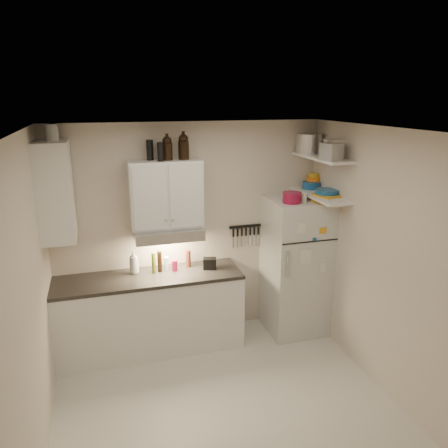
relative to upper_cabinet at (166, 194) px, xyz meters
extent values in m
cube|color=beige|center=(0.30, -1.33, -1.84)|extent=(3.20, 3.00, 0.02)
cube|color=white|center=(0.30, -1.33, 0.78)|extent=(3.20, 3.00, 0.02)
cube|color=beige|center=(0.30, 0.18, -0.53)|extent=(3.20, 0.02, 2.60)
cube|color=beige|center=(-1.31, -1.33, -0.53)|extent=(0.02, 3.00, 2.60)
cube|color=beige|center=(1.91, -1.33, -0.53)|extent=(0.02, 3.00, 2.60)
cube|color=white|center=(-0.25, -0.14, -1.39)|extent=(2.10, 0.60, 0.88)
cube|color=#2B2724|center=(-0.25, -0.14, -0.93)|extent=(2.10, 0.62, 0.04)
cube|color=white|center=(0.00, 0.00, 0.00)|extent=(0.80, 0.33, 0.75)
cube|color=white|center=(-1.14, -0.14, 0.12)|extent=(0.33, 0.55, 1.00)
cube|color=silver|center=(0.00, -0.06, -0.44)|extent=(0.76, 0.46, 0.12)
cube|color=silver|center=(1.55, -0.18, -0.98)|extent=(0.70, 0.68, 1.70)
cube|color=white|center=(1.75, -0.31, 0.38)|extent=(0.30, 0.95, 0.03)
cube|color=white|center=(1.75, -0.31, -0.07)|extent=(0.30, 0.95, 0.03)
cube|color=black|center=(1.00, 0.15, -0.51)|extent=(0.42, 0.02, 0.03)
cylinder|color=maroon|center=(1.39, -0.32, -0.06)|extent=(0.24, 0.24, 0.12)
cube|color=orange|center=(1.77, -0.43, -0.08)|extent=(0.28, 0.32, 0.09)
cylinder|color=silver|center=(1.55, -0.31, -0.07)|extent=(0.08, 0.08, 0.10)
cylinder|color=silver|center=(1.74, 0.00, 0.50)|extent=(0.32, 0.32, 0.23)
cube|color=#AAAAAD|center=(1.83, -0.42, 0.49)|extent=(0.24, 0.22, 0.20)
cube|color=#AAAAAD|center=(1.68, -0.62, 0.48)|extent=(0.23, 0.23, 0.18)
cylinder|color=#185087|center=(1.80, 0.01, -0.01)|extent=(0.22, 0.22, 0.09)
cylinder|color=orange|center=(1.85, 0.06, 0.06)|extent=(0.18, 0.18, 0.05)
cylinder|color=gold|center=(1.85, 0.06, 0.11)|extent=(0.14, 0.14, 0.04)
cylinder|color=#185087|center=(1.80, -0.37, -0.02)|extent=(0.28, 0.28, 0.07)
cylinder|color=black|center=(-0.05, -0.08, 0.48)|extent=(0.09, 0.09, 0.20)
cylinder|color=black|center=(-0.15, 0.04, 0.48)|extent=(0.08, 0.08, 0.22)
cylinder|color=silver|center=(-1.11, -0.15, 0.71)|extent=(0.15, 0.15, 0.16)
imported|color=white|center=(-0.39, -0.01, -0.75)|extent=(0.16, 0.16, 0.31)
cylinder|color=maroon|center=(0.24, 0.02, -0.80)|extent=(0.08, 0.08, 0.20)
cylinder|color=#4F5F17|center=(-0.18, -0.06, -0.78)|extent=(0.06, 0.06, 0.24)
cylinder|color=black|center=(-0.10, -0.04, -0.78)|extent=(0.07, 0.07, 0.25)
cylinder|color=silver|center=(-0.02, -0.02, -0.83)|extent=(0.07, 0.07, 0.16)
cylinder|color=maroon|center=(0.06, -0.06, -0.84)|extent=(0.08, 0.08, 0.13)
cube|color=black|center=(0.47, -0.12, -0.84)|extent=(0.17, 0.14, 0.13)
camera|label=1|loc=(-0.72, -4.75, 1.04)|focal=35.00mm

